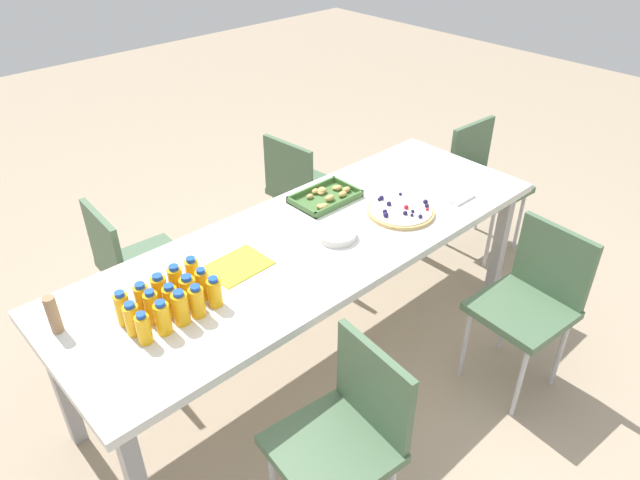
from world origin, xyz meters
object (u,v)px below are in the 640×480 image
(napkin_stack, at_px, (455,195))
(chair_far_right, at_px, (302,186))
(party_table, at_px, (313,249))
(juice_bottle_11, at_px, (143,300))
(chair_end, at_px, (482,177))
(juice_bottle_7, at_px, (171,301))
(juice_bottle_13, at_px, (176,282))
(juice_bottle_1, at_px, (163,318))
(chair_far_left, at_px, (133,262))
(juice_bottle_3, at_px, (197,302))
(juice_bottle_6, at_px, (152,307))
(plate_stack, at_px, (336,234))
(juice_bottle_9, at_px, (203,284))
(cardboard_tube, at_px, (53,315))
(juice_bottle_12, at_px, (160,291))
(juice_bottle_14, at_px, (193,274))
(chair_near_left, at_px, (347,430))
(juice_bottle_4, at_px, (215,292))
(juice_bottle_0, at_px, (144,329))
(fruit_pizza, at_px, (401,211))
(chair_near_right, at_px, (532,296))
(paper_folder, at_px, (238,266))
(juice_bottle_8, at_px, (188,292))
(juice_bottle_5, at_px, (133,319))
(juice_bottle_2, at_px, (181,308))
(snack_tray, at_px, (326,197))
(juice_bottle_10, at_px, (123,309))

(napkin_stack, bearing_deg, chair_far_right, 101.73)
(party_table, height_order, juice_bottle_11, juice_bottle_11)
(chair_end, relative_size, napkin_stack, 5.53)
(juice_bottle_7, xyz_separation_m, juice_bottle_13, (0.07, 0.08, 0.01))
(juice_bottle_1, height_order, juice_bottle_13, juice_bottle_13)
(chair_far_left, distance_m, juice_bottle_3, 0.90)
(juice_bottle_6, relative_size, plate_stack, 0.78)
(chair_end, xyz_separation_m, juice_bottle_9, (-2.14, -0.10, 0.31))
(chair_end, bearing_deg, napkin_stack, 24.22)
(party_table, bearing_deg, cardboard_tube, 171.02)
(chair_far_right, relative_size, juice_bottle_12, 5.88)
(juice_bottle_6, bearing_deg, juice_bottle_14, 18.25)
(chair_near_left, bearing_deg, juice_bottle_4, 14.70)
(chair_end, bearing_deg, juice_bottle_0, 7.03)
(juice_bottle_0, bearing_deg, fruit_pizza, -1.35)
(chair_near_right, bearing_deg, plate_stack, 44.44)
(plate_stack, xyz_separation_m, paper_folder, (-0.47, 0.13, -0.01))
(juice_bottle_1, bearing_deg, juice_bottle_12, 63.73)
(chair_far_right, distance_m, cardboard_tube, 1.84)
(juice_bottle_4, bearing_deg, juice_bottle_1, -179.18)
(party_table, height_order, chair_far_right, chair_far_right)
(juice_bottle_6, bearing_deg, juice_bottle_11, 93.85)
(juice_bottle_1, bearing_deg, juice_bottle_8, 24.37)
(juice_bottle_5, xyz_separation_m, fruit_pizza, (1.38, -0.10, -0.05))
(paper_folder, bearing_deg, chair_far_left, 104.85)
(chair_end, xyz_separation_m, napkin_stack, (-0.73, -0.28, 0.25))
(juice_bottle_7, bearing_deg, juice_bottle_2, -88.90)
(juice_bottle_13, bearing_deg, napkin_stack, -10.02)
(juice_bottle_2, distance_m, juice_bottle_11, 0.16)
(chair_far_left, distance_m, napkin_stack, 1.68)
(juice_bottle_4, distance_m, snack_tray, 0.95)
(party_table, height_order, juice_bottle_4, juice_bottle_4)
(chair_far_right, relative_size, chair_near_left, 1.00)
(chair_near_left, bearing_deg, napkin_stack, -61.81)
(chair_near_right, bearing_deg, juice_bottle_8, 65.58)
(chair_far_left, distance_m, chair_end, 2.20)
(napkin_stack, bearing_deg, juice_bottle_4, 175.28)
(party_table, xyz_separation_m, juice_bottle_6, (-0.83, -0.02, 0.13))
(juice_bottle_0, xyz_separation_m, juice_bottle_14, (0.30, 0.15, 0.01))
(juice_bottle_2, xyz_separation_m, juice_bottle_5, (-0.16, 0.07, -0.00))
(chair_near_left, height_order, fruit_pizza, chair_near_left)
(chair_far_right, xyz_separation_m, juice_bottle_4, (-1.20, -0.86, 0.31))
(juice_bottle_6, xyz_separation_m, juice_bottle_11, (-0.00, 0.06, -0.00))
(juice_bottle_9, distance_m, juice_bottle_11, 0.23)
(juice_bottle_5, bearing_deg, juice_bottle_11, 41.85)
(chair_end, relative_size, juice_bottle_10, 5.69)
(juice_bottle_13, xyz_separation_m, juice_bottle_14, (0.08, 0.00, -0.00))
(chair_near_left, relative_size, juice_bottle_4, 6.33)
(chair_far_left, bearing_deg, juice_bottle_6, -15.40)
(chair_near_left, xyz_separation_m, paper_folder, (0.12, 0.79, 0.25))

